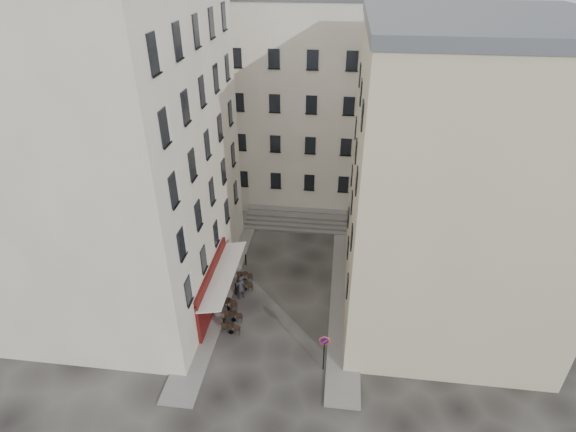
% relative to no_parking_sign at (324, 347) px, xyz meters
% --- Properties ---
extents(ground, '(90.00, 90.00, 0.00)m').
position_rel_no_parking_sign_xyz_m(ground, '(-3.32, 3.44, -1.86)').
color(ground, black).
rests_on(ground, ground).
extents(sidewalk_left, '(2.00, 22.00, 0.12)m').
position_rel_no_parking_sign_xyz_m(sidewalk_left, '(-7.82, 7.44, -1.80)').
color(sidewalk_left, slate).
rests_on(sidewalk_left, ground).
extents(sidewalk_right, '(2.00, 18.00, 0.12)m').
position_rel_no_parking_sign_xyz_m(sidewalk_right, '(1.18, 6.44, -1.80)').
color(sidewalk_right, slate).
rests_on(sidewalk_right, ground).
extents(building_left, '(12.20, 16.20, 20.60)m').
position_rel_no_parking_sign_xyz_m(building_left, '(-13.82, 6.44, 8.45)').
color(building_left, beige).
rests_on(building_left, ground).
extents(building_right, '(12.20, 14.20, 18.60)m').
position_rel_no_parking_sign_xyz_m(building_right, '(7.18, 6.94, 7.45)').
color(building_right, tan).
rests_on(building_right, ground).
extents(building_back, '(18.20, 10.20, 18.60)m').
position_rel_no_parking_sign_xyz_m(building_back, '(-4.32, 22.44, 7.45)').
color(building_back, beige).
rests_on(building_back, ground).
extents(cafe_storefront, '(1.74, 7.30, 3.50)m').
position_rel_no_parking_sign_xyz_m(cafe_storefront, '(-7.64, 4.44, 0.02)').
color(cafe_storefront, '#410E09').
rests_on(cafe_storefront, ground).
extents(stone_steps, '(9.00, 3.15, 0.80)m').
position_rel_no_parking_sign_xyz_m(stone_steps, '(-3.32, 16.02, -1.46)').
color(stone_steps, '#63605D').
rests_on(stone_steps, ground).
extents(bollard_near, '(0.12, 0.12, 0.98)m').
position_rel_no_parking_sign_xyz_m(bollard_near, '(-6.57, 2.44, -1.33)').
color(bollard_near, black).
rests_on(bollard_near, ground).
extents(bollard_mid, '(0.12, 0.12, 0.98)m').
position_rel_no_parking_sign_xyz_m(bollard_mid, '(-6.57, 5.94, -1.33)').
color(bollard_mid, black).
rests_on(bollard_mid, ground).
extents(bollard_far, '(0.12, 0.12, 0.98)m').
position_rel_no_parking_sign_xyz_m(bollard_far, '(-6.57, 9.44, -1.33)').
color(bollard_far, black).
rests_on(bollard_far, ground).
extents(no_parking_sign, '(0.60, 0.10, 2.62)m').
position_rel_no_parking_sign_xyz_m(no_parking_sign, '(0.00, 0.00, 0.00)').
color(no_parking_sign, black).
rests_on(no_parking_sign, ground).
extents(bistro_table_a, '(1.20, 0.56, 0.84)m').
position_rel_no_parking_sign_xyz_m(bistro_table_a, '(-6.05, 2.22, -1.43)').
color(bistro_table_a, black).
rests_on(bistro_table_a, ground).
extents(bistro_table_b, '(1.21, 0.57, 0.85)m').
position_rel_no_parking_sign_xyz_m(bistro_table_b, '(-6.13, 3.32, -1.42)').
color(bistro_table_b, black).
rests_on(bistro_table_b, ground).
extents(bistro_table_c, '(1.35, 0.63, 0.95)m').
position_rel_no_parking_sign_xyz_m(bistro_table_c, '(-6.81, 4.38, -1.37)').
color(bistro_table_c, black).
rests_on(bistro_table_c, ground).
extents(bistro_table_d, '(1.17, 0.55, 0.82)m').
position_rel_no_parking_sign_xyz_m(bistro_table_d, '(-6.02, 6.51, -1.44)').
color(bistro_table_d, black).
rests_on(bistro_table_d, ground).
extents(bistro_table_e, '(1.18, 0.55, 0.83)m').
position_rel_no_parking_sign_xyz_m(bistro_table_e, '(-6.24, 7.53, -1.43)').
color(bistro_table_e, black).
rests_on(bistro_table_e, ground).
extents(pedestrian, '(0.82, 0.77, 1.88)m').
position_rel_no_parking_sign_xyz_m(pedestrian, '(-6.13, 5.62, -0.92)').
color(pedestrian, '#232228').
rests_on(pedestrian, ground).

